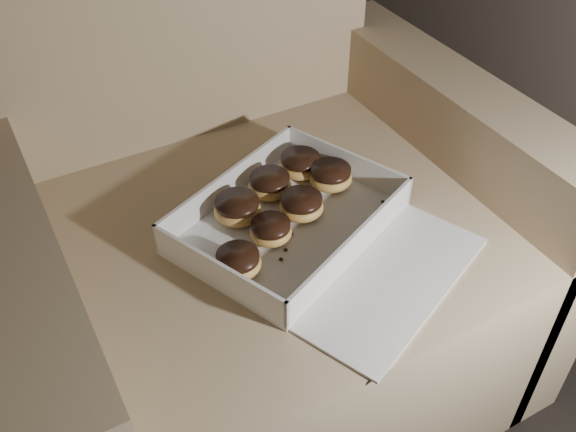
{
  "coord_description": "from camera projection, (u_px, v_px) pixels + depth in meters",
  "views": [
    {
      "loc": [
        0.49,
        -0.13,
        1.17
      ],
      "look_at": [
        0.88,
        0.57,
        0.47
      ],
      "focal_mm": 40.0,
      "sensor_mm": 36.0,
      "label": 1
    }
  ],
  "objects": [
    {
      "name": "donut_d",
      "position": [
        331.0,
        176.0,
        1.15
      ],
      "size": [
        0.08,
        0.08,
        0.04
      ],
      "color": "#E9A751",
      "rests_on": "bakery_box"
    },
    {
      "name": "armchair",
      "position": [
        255.0,
        247.0,
        1.24
      ],
      "size": [
        0.94,
        0.79,
        0.98
      ],
      "color": "#947F5F",
      "rests_on": "floor"
    },
    {
      "name": "donut_c",
      "position": [
        237.0,
        209.0,
        1.08
      ],
      "size": [
        0.08,
        0.08,
        0.04
      ],
      "color": "#E9A751",
      "rests_on": "bakery_box"
    },
    {
      "name": "crumb_a",
      "position": [
        257.0,
        296.0,
        0.96
      ],
      "size": [
        0.01,
        0.01,
        0.0
      ],
      "primitive_type": "ellipsoid",
      "color": "black",
      "rests_on": "bakery_box"
    },
    {
      "name": "crumb_e",
      "position": [
        383.0,
        201.0,
        1.12
      ],
      "size": [
        0.01,
        0.01,
        0.0
      ],
      "primitive_type": "ellipsoid",
      "color": "black",
      "rests_on": "bakery_box"
    },
    {
      "name": "donut_e",
      "position": [
        270.0,
        185.0,
        1.13
      ],
      "size": [
        0.08,
        0.08,
        0.04
      ],
      "color": "#E9A751",
      "rests_on": "bakery_box"
    },
    {
      "name": "crumb_b",
      "position": [
        286.0,
        250.0,
        1.03
      ],
      "size": [
        0.01,
        0.01,
        0.0
      ],
      "primitive_type": "ellipsoid",
      "color": "black",
      "rests_on": "bakery_box"
    },
    {
      "name": "donut_f",
      "position": [
        271.0,
        230.0,
        1.04
      ],
      "size": [
        0.07,
        0.07,
        0.04
      ],
      "color": "#E9A751",
      "rests_on": "bakery_box"
    },
    {
      "name": "donut_b",
      "position": [
        300.0,
        164.0,
        1.17
      ],
      "size": [
        0.08,
        0.08,
        0.04
      ],
      "color": "#E9A751",
      "rests_on": "bakery_box"
    },
    {
      "name": "donut_a",
      "position": [
        238.0,
        262.0,
        0.99
      ],
      "size": [
        0.07,
        0.07,
        0.04
      ],
      "color": "#E9A751",
      "rests_on": "bakery_box"
    },
    {
      "name": "crumb_c",
      "position": [
        291.0,
        234.0,
        1.06
      ],
      "size": [
        0.01,
        0.01,
        0.0
      ],
      "primitive_type": "ellipsoid",
      "color": "black",
      "rests_on": "bakery_box"
    },
    {
      "name": "crumb_d",
      "position": [
        281.0,
        259.0,
        1.02
      ],
      "size": [
        0.01,
        0.01,
        0.0
      ],
      "primitive_type": "ellipsoid",
      "color": "black",
      "rests_on": "bakery_box"
    },
    {
      "name": "donut_g",
      "position": [
        301.0,
        205.0,
        1.09
      ],
      "size": [
        0.08,
        0.08,
        0.04
      ],
      "color": "#E9A751",
      "rests_on": "bakery_box"
    },
    {
      "name": "bakery_box",
      "position": [
        307.0,
        231.0,
        1.06
      ],
      "size": [
        0.49,
        0.52,
        0.06
      ],
      "rotation": [
        0.0,
        0.0,
        0.42
      ],
      "color": "silver",
      "rests_on": "armchair"
    }
  ]
}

